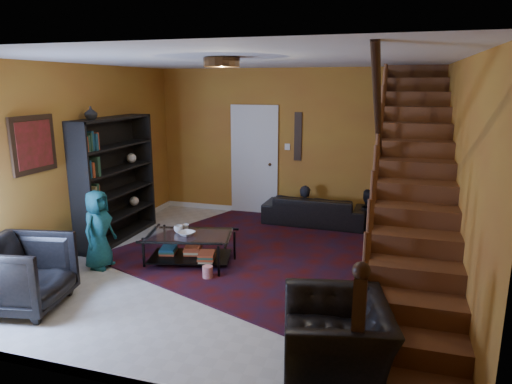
{
  "coord_description": "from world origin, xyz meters",
  "views": [
    {
      "loc": [
        1.86,
        -5.67,
        2.51
      ],
      "look_at": [
        0.03,
        0.4,
        1.0
      ],
      "focal_mm": 32.0,
      "sensor_mm": 36.0,
      "label": 1
    }
  ],
  "objects_px": {
    "bookshelf": "(116,182)",
    "coffee_table": "(190,247)",
    "sofa": "(315,210)",
    "armchair_left": "(23,274)",
    "armchair_right": "(336,339)"
  },
  "relations": [
    {
      "from": "bookshelf",
      "to": "coffee_table",
      "type": "relative_size",
      "value": 1.53
    },
    {
      "from": "sofa",
      "to": "armchair_left",
      "type": "bearing_deg",
      "value": 59.16
    },
    {
      "from": "sofa",
      "to": "coffee_table",
      "type": "height_order",
      "value": "sofa"
    },
    {
      "from": "armchair_left",
      "to": "armchair_right",
      "type": "bearing_deg",
      "value": -104.07
    },
    {
      "from": "armchair_right",
      "to": "coffee_table",
      "type": "xyz_separation_m",
      "value": [
        -2.3,
        1.94,
        -0.08
      ]
    },
    {
      "from": "armchair_right",
      "to": "coffee_table",
      "type": "height_order",
      "value": "armchair_right"
    },
    {
      "from": "bookshelf",
      "to": "armchair_right",
      "type": "distance_m",
      "value": 4.75
    },
    {
      "from": "armchair_right",
      "to": "coffee_table",
      "type": "bearing_deg",
      "value": -143.04
    },
    {
      "from": "bookshelf",
      "to": "armchair_left",
      "type": "relative_size",
      "value": 2.2
    },
    {
      "from": "bookshelf",
      "to": "armchair_left",
      "type": "bearing_deg",
      "value": -81.68
    },
    {
      "from": "armchair_left",
      "to": "armchair_right",
      "type": "xyz_separation_m",
      "value": [
        3.55,
        -0.21,
        -0.08
      ]
    },
    {
      "from": "sofa",
      "to": "coffee_table",
      "type": "relative_size",
      "value": 1.41
    },
    {
      "from": "bookshelf",
      "to": "sofa",
      "type": "xyz_separation_m",
      "value": [
        2.98,
        1.7,
        -0.7
      ]
    },
    {
      "from": "coffee_table",
      "to": "armchair_left",
      "type": "bearing_deg",
      "value": -125.99
    },
    {
      "from": "sofa",
      "to": "armchair_left",
      "type": "relative_size",
      "value": 2.02
    }
  ]
}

